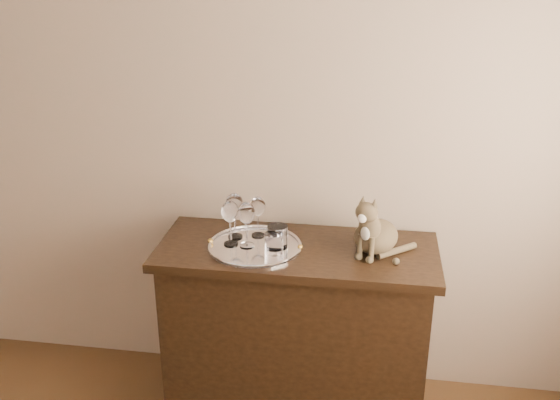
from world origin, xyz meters
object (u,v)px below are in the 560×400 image
(wine_glass_b, at_px, (258,217))
(cat, at_px, (377,221))
(wine_glass_d, at_px, (247,224))
(tumbler_c, at_px, (277,237))
(sideboard, at_px, (296,332))
(tray, at_px, (255,247))
(wine_glass_a, at_px, (235,216))
(tumbler_a, at_px, (274,243))
(wine_glass_c, at_px, (230,223))

(wine_glass_b, height_order, cat, cat)
(wine_glass_d, relative_size, cat, 0.73)
(tumbler_c, bearing_deg, wine_glass_b, 135.81)
(sideboard, height_order, wine_glass_b, wine_glass_b)
(wine_glass_b, distance_m, tumbler_c, 0.15)
(tray, distance_m, cat, 0.53)
(sideboard, height_order, wine_glass_d, wine_glass_d)
(tray, xyz_separation_m, wine_glass_d, (-0.03, 0.00, 0.10))
(tray, relative_size, wine_glass_b, 2.18)
(wine_glass_d, relative_size, tumbler_c, 2.04)
(tray, relative_size, wine_glass_a, 1.95)
(tumbler_a, bearing_deg, cat, 12.90)
(tumbler_c, height_order, cat, cat)
(tray, distance_m, wine_glass_c, 0.15)
(tray, height_order, tumbler_a, tumbler_a)
(wine_glass_a, relative_size, wine_glass_d, 1.03)
(wine_glass_b, xyz_separation_m, tumbler_a, (0.10, -0.15, -0.05))
(wine_glass_b, bearing_deg, tray, -86.69)
(tray, bearing_deg, wine_glass_d, 179.30)
(wine_glass_a, distance_m, tumbler_a, 0.24)
(wine_glass_b, bearing_deg, tumbler_a, -57.99)
(wine_glass_a, height_order, cat, cat)
(sideboard, xyz_separation_m, wine_glass_c, (-0.28, -0.02, 0.53))
(tray, bearing_deg, wine_glass_c, 177.24)
(wine_glass_b, height_order, tumbler_a, wine_glass_b)
(tray, bearing_deg, tumbler_c, 4.31)
(wine_glass_d, bearing_deg, wine_glass_b, 75.26)
(wine_glass_c, relative_size, wine_glass_d, 0.99)
(sideboard, xyz_separation_m, wine_glass_b, (-0.18, 0.08, 0.52))
(tray, xyz_separation_m, tumbler_c, (0.10, 0.01, 0.05))
(wine_glass_d, bearing_deg, wine_glass_c, 176.24)
(sideboard, bearing_deg, wine_glass_d, -172.06)
(wine_glass_c, xyz_separation_m, tumbler_a, (0.19, -0.05, -0.06))
(tray, xyz_separation_m, wine_glass_b, (-0.01, 0.11, 0.10))
(tray, bearing_deg, wine_glass_b, 93.31)
(sideboard, distance_m, wine_glass_d, 0.57)
(tumbler_a, bearing_deg, sideboard, 41.19)
(wine_glass_d, bearing_deg, cat, 5.12)
(tray, distance_m, wine_glass_d, 0.11)
(wine_glass_b, distance_m, cat, 0.52)
(wine_glass_b, bearing_deg, sideboard, -22.80)
(wine_glass_b, bearing_deg, wine_glass_c, -133.99)
(sideboard, distance_m, cat, 0.65)
(tray, relative_size, tumbler_c, 4.08)
(wine_glass_c, relative_size, cat, 0.72)
(wine_glass_b, relative_size, cat, 0.67)
(wine_glass_b, relative_size, wine_glass_c, 0.92)
(wine_glass_a, height_order, tumbler_a, wine_glass_a)
(tray, distance_m, wine_glass_a, 0.17)
(wine_glass_d, relative_size, tumbler_a, 2.28)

